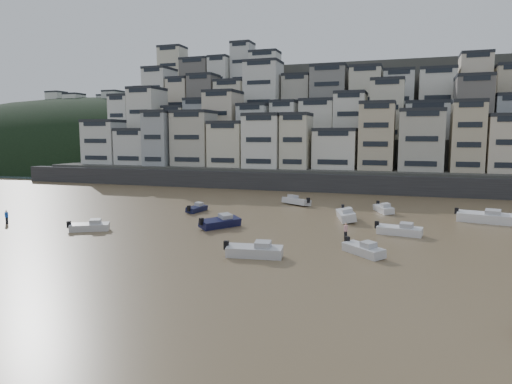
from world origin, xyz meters
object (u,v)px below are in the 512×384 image
(boat_g, at_px, (484,215))
(boat_i, at_px, (384,208))
(boat_j, at_px, (90,225))
(person_pink, at_px, (346,231))
(boat_c, at_px, (220,221))
(boat_d, at_px, (400,229))
(person_blue, at_px, (7,217))
(boat_f, at_px, (197,208))
(boat_a, at_px, (255,249))
(boat_b, at_px, (363,248))
(boat_e, at_px, (346,214))
(boat_h, at_px, (296,200))

(boat_g, distance_m, boat_i, 13.05)
(boat_j, bearing_deg, person_pink, -18.30)
(boat_c, relative_size, person_pink, 3.23)
(boat_d, distance_m, boat_g, 14.76)
(person_blue, bearing_deg, boat_f, 40.47)
(person_pink, bearing_deg, boat_f, 154.66)
(boat_a, bearing_deg, boat_b, 15.35)
(boat_i, bearing_deg, boat_a, -41.38)
(boat_e, distance_m, boat_h, 14.23)
(boat_f, distance_m, person_pink, 25.02)
(boat_a, distance_m, boat_d, 18.46)
(boat_b, bearing_deg, boat_j, -137.95)
(boat_b, bearing_deg, person_blue, -137.77)
(boat_f, xyz_separation_m, boat_i, (25.55, 7.89, 0.11))
(boat_f, xyz_separation_m, person_blue, (-18.42, -15.72, 0.27))
(boat_h, bearing_deg, person_pink, 148.24)
(boat_a, distance_m, boat_e, 21.60)
(boat_g, height_order, person_blue, boat_g)
(boat_a, bearing_deg, boat_j, 159.84)
(boat_e, bearing_deg, boat_d, 28.10)
(boat_c, relative_size, boat_g, 0.82)
(boat_h, height_order, boat_j, boat_h)
(boat_c, relative_size, boat_h, 1.01)
(boat_b, distance_m, person_blue, 43.45)
(boat_j, bearing_deg, boat_i, 8.46)
(boat_a, relative_size, boat_e, 0.89)
(boat_e, height_order, person_pink, person_pink)
(boat_a, bearing_deg, person_pink, 48.00)
(boat_e, bearing_deg, boat_j, -74.95)
(boat_b, xyz_separation_m, person_pink, (-2.40, 6.09, 0.20))
(boat_i, bearing_deg, person_pink, -31.50)
(boat_e, relative_size, boat_g, 0.91)
(boat_c, xyz_separation_m, boat_e, (13.59, 9.61, 0.08))
(boat_e, bearing_deg, boat_i, 135.10)
(person_blue, height_order, person_pink, same)
(boat_e, xyz_separation_m, person_blue, (-39.65, -15.89, 0.02))
(boat_i, bearing_deg, boat_e, -51.77)
(person_blue, distance_m, person_pink, 41.34)
(boat_a, bearing_deg, boat_f, 119.59)
(boat_d, height_order, boat_i, boat_d)
(boat_b, distance_m, boat_h, 30.72)
(boat_b, height_order, boat_f, boat_b)
(boat_b, bearing_deg, boat_e, 146.23)
(boat_a, distance_m, person_pink, 12.13)
(boat_a, height_order, boat_b, boat_a)
(boat_d, bearing_deg, boat_j, -155.88)
(boat_j, distance_m, person_blue, 12.53)
(boat_c, bearing_deg, boat_a, -112.41)
(boat_g, xyz_separation_m, boat_h, (-25.96, 7.08, -0.18))
(boat_h, distance_m, boat_j, 32.39)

